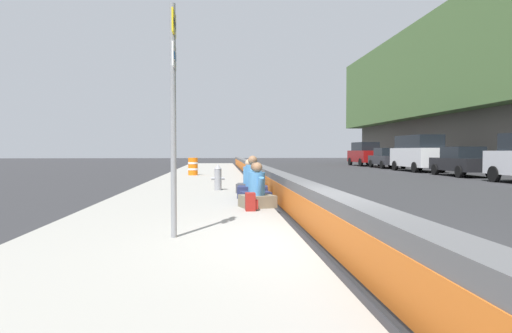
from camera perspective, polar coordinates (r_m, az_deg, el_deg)
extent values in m
plane|color=#2B2B2D|center=(6.85, 10.00, -10.53)|extent=(160.00, 160.00, 0.00)
cube|color=gray|center=(6.69, -12.94, -10.24)|extent=(80.00, 4.40, 0.14)
cube|color=#545456|center=(6.77, 10.02, -7.01)|extent=(76.00, 0.44, 0.85)
cube|color=orange|center=(6.72, 8.14, -7.43)|extent=(74.48, 0.01, 0.54)
cylinder|color=gray|center=(6.92, -10.70, 5.77)|extent=(0.09, 0.09, 3.60)
cube|color=yellow|center=(7.17, -10.62, 17.82)|extent=(0.44, 0.02, 0.36)
cube|color=black|center=(7.17, -10.50, 17.82)|extent=(0.30, 0.01, 0.10)
cube|color=white|center=(7.05, -10.59, 13.90)|extent=(0.44, 0.02, 0.36)
cube|color=#1956AD|center=(7.05, -10.47, 13.91)|extent=(0.30, 0.01, 0.10)
cylinder|color=gray|center=(15.02, -4.96, -1.70)|extent=(0.24, 0.24, 0.72)
cone|color=gray|center=(14.99, -4.97, -0.02)|extent=(0.26, 0.26, 0.16)
cylinder|color=gray|center=(15.01, -4.31, -1.56)|extent=(0.10, 0.12, 0.10)
cylinder|color=gray|center=(15.01, -5.61, -1.56)|extent=(0.10, 0.12, 0.10)
cube|color=#706651|center=(10.48, 0.17, -4.52)|extent=(0.83, 0.91, 0.29)
cylinder|color=#427FB7|center=(10.44, 0.17, -2.26)|extent=(0.37, 0.37, 0.54)
sphere|color=#8E6647|center=(10.42, 0.17, -0.11)|extent=(0.24, 0.24, 0.24)
cylinder|color=#427FB7|center=(10.63, -0.20, -2.47)|extent=(0.30, 0.20, 0.48)
cylinder|color=#427FB7|center=(10.26, 0.56, -2.64)|extent=(0.30, 0.20, 0.48)
cube|color=#23284C|center=(11.49, -0.12, -3.96)|extent=(0.76, 0.85, 0.28)
cylinder|color=#427FB7|center=(11.45, -0.12, -1.95)|extent=(0.36, 0.36, 0.53)
sphere|color=brown|center=(11.43, -0.12, -0.05)|extent=(0.23, 0.23, 0.23)
cylinder|color=#427FB7|center=(11.65, -0.37, -2.15)|extent=(0.29, 0.17, 0.46)
cylinder|color=#427FB7|center=(11.27, 0.15, -2.29)|extent=(0.29, 0.17, 0.46)
cube|color=#23284C|center=(12.65, -0.44, -3.30)|extent=(0.80, 0.92, 0.32)
cylinder|color=#427FB7|center=(12.61, -0.44, -1.19)|extent=(0.41, 0.41, 0.61)
sphere|color=#8E6647|center=(12.59, -0.44, 0.81)|extent=(0.27, 0.27, 0.27)
cylinder|color=#427FB7|center=(12.84, -0.43, -1.40)|extent=(0.32, 0.17, 0.54)
cylinder|color=#427FB7|center=(12.39, -0.45, -1.53)|extent=(0.32, 0.17, 0.54)
cube|color=#424247|center=(14.12, -0.92, -2.81)|extent=(0.77, 0.87, 0.29)
cylinder|color=#427FB7|center=(14.09, -0.92, -1.13)|extent=(0.37, 0.37, 0.54)
sphere|color=tan|center=(14.07, -0.92, 0.47)|extent=(0.24, 0.24, 0.24)
cylinder|color=#427FB7|center=(14.29, -0.84, -1.30)|extent=(0.30, 0.17, 0.48)
cylinder|color=#427FB7|center=(13.89, -1.01, -1.40)|extent=(0.30, 0.17, 0.48)
cube|color=maroon|center=(9.89, -0.75, -4.59)|extent=(0.32, 0.22, 0.40)
cube|color=maroon|center=(9.91, 0.06, -4.93)|extent=(0.22, 0.06, 0.20)
cylinder|color=orange|center=(24.19, -8.19, 0.00)|extent=(0.52, 0.52, 0.95)
cylinder|color=white|center=(24.18, -8.19, 0.45)|extent=(0.54, 0.54, 0.10)
cylinder|color=white|center=(24.19, -8.19, -0.34)|extent=(0.54, 0.54, 0.10)
cylinder|color=black|center=(23.47, 28.54, -0.87)|extent=(0.76, 0.22, 0.76)
cube|color=black|center=(27.96, 25.12, 0.26)|extent=(4.56, 1.94, 0.72)
cube|color=black|center=(27.86, 25.24, 1.67)|extent=(2.25, 1.69, 0.66)
cylinder|color=black|center=(28.87, 22.26, -0.36)|extent=(0.67, 0.24, 0.66)
cylinder|color=black|center=(29.65, 25.28, -0.35)|extent=(0.67, 0.24, 0.66)
cylinder|color=black|center=(26.29, 24.91, -0.63)|extent=(0.67, 0.24, 0.66)
cylinder|color=black|center=(27.14, 28.14, -0.60)|extent=(0.67, 0.24, 0.66)
cube|color=silver|center=(33.06, 20.23, 1.13)|extent=(5.12, 2.01, 1.30)
cube|color=black|center=(32.97, 20.33, 3.04)|extent=(4.12, 1.80, 0.90)
cylinder|color=black|center=(34.18, 17.62, 0.10)|extent=(0.72, 0.23, 0.72)
cylinder|color=black|center=(34.95, 20.47, 0.11)|extent=(0.72, 0.23, 0.72)
cylinder|color=black|center=(31.20, 19.94, -0.11)|extent=(0.72, 0.23, 0.72)
cylinder|color=black|center=(32.04, 22.99, -0.09)|extent=(0.72, 0.23, 0.72)
cube|color=#28282D|center=(38.65, 16.60, 0.82)|extent=(4.55, 1.92, 0.72)
cube|color=black|center=(38.55, 16.67, 1.84)|extent=(2.24, 1.68, 0.66)
cylinder|color=black|center=(39.75, 14.73, 0.35)|extent=(0.67, 0.24, 0.66)
cylinder|color=black|center=(40.31, 17.07, 0.35)|extent=(0.67, 0.24, 0.66)
cylinder|color=black|center=(37.01, 16.09, 0.22)|extent=(0.67, 0.24, 0.66)
cylinder|color=black|center=(37.62, 18.58, 0.22)|extent=(0.67, 0.24, 0.66)
cube|color=maroon|center=(43.71, 13.93, 1.30)|extent=(4.84, 2.03, 1.10)
cube|color=black|center=(43.61, 13.98, 2.55)|extent=(3.14, 1.80, 0.80)
cylinder|color=black|center=(44.87, 12.15, 0.63)|extent=(0.76, 0.24, 0.76)
cylinder|color=black|center=(45.48, 14.35, 0.63)|extent=(0.76, 0.24, 0.76)
cylinder|color=black|center=(41.96, 13.45, 0.52)|extent=(0.76, 0.24, 0.76)
cylinder|color=black|center=(42.61, 15.79, 0.52)|extent=(0.76, 0.24, 0.76)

